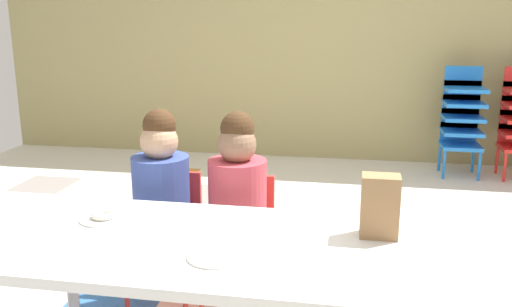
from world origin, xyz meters
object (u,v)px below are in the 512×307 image
at_px(seated_child_middle_seat, 238,193).
at_px(paper_plate_near_edge, 104,219).
at_px(craft_table, 240,256).
at_px(paper_bag_brown, 380,206).
at_px(kid_chair_blue_stack, 462,115).
at_px(paper_plate_center_table, 215,256).
at_px(seated_child_near_camera, 162,189).
at_px(donut_powdered_on_plate, 104,214).

height_order(seated_child_middle_seat, paper_plate_near_edge, seated_child_middle_seat).
distance_m(craft_table, paper_bag_brown, 0.51).
relative_size(seated_child_middle_seat, kid_chair_blue_stack, 1.00).
xyz_separation_m(craft_table, paper_plate_center_table, (-0.05, -0.13, 0.05)).
height_order(craft_table, paper_plate_center_table, paper_plate_center_table).
distance_m(seated_child_middle_seat, paper_bag_brown, 0.76).
xyz_separation_m(seated_child_near_camera, paper_plate_near_edge, (-0.06, -0.47, 0.03)).
bearing_deg(paper_bag_brown, kid_chair_blue_stack, 74.80).
xyz_separation_m(craft_table, paper_plate_near_edge, (-0.55, 0.12, 0.05)).
relative_size(craft_table, paper_bag_brown, 8.08).
bearing_deg(paper_plate_center_table, paper_bag_brown, 27.74).
bearing_deg(craft_table, donut_powdered_on_plate, 167.42).
height_order(seated_child_near_camera, donut_powdered_on_plate, seated_child_near_camera).
xyz_separation_m(seated_child_middle_seat, paper_bag_brown, (0.60, -0.45, 0.13)).
height_order(seated_child_middle_seat, paper_plate_center_table, seated_child_middle_seat).
bearing_deg(paper_plate_center_table, paper_plate_near_edge, 153.07).
bearing_deg(paper_plate_near_edge, seated_child_near_camera, 82.70).
bearing_deg(kid_chair_blue_stack, craft_table, -112.22).
distance_m(paper_bag_brown, donut_powdered_on_plate, 1.01).
bearing_deg(paper_bag_brown, paper_plate_center_table, -152.26).
xyz_separation_m(paper_bag_brown, paper_plate_center_table, (-0.52, -0.27, -0.11)).
relative_size(seated_child_near_camera, paper_plate_center_table, 5.10).
bearing_deg(kid_chair_blue_stack, seated_child_middle_seat, -119.16).
relative_size(seated_child_near_camera, paper_plate_near_edge, 5.10).
height_order(seated_child_middle_seat, kid_chair_blue_stack, seated_child_middle_seat).
bearing_deg(kid_chair_blue_stack, seated_child_near_camera, -124.99).
xyz_separation_m(paper_plate_near_edge, paper_plate_center_table, (0.50, -0.25, 0.00)).
relative_size(kid_chair_blue_stack, paper_bag_brown, 4.18).
xyz_separation_m(kid_chair_blue_stack, paper_bag_brown, (-0.80, -2.95, 0.17)).
relative_size(craft_table, paper_plate_near_edge, 9.88).
xyz_separation_m(seated_child_middle_seat, kid_chair_blue_stack, (1.40, 2.50, -0.04)).
distance_m(paper_plate_near_edge, paper_plate_center_table, 0.56).
height_order(seated_child_near_camera, paper_plate_near_edge, seated_child_near_camera).
xyz_separation_m(seated_child_near_camera, paper_plate_center_table, (0.44, -0.72, 0.03)).
distance_m(paper_plate_near_edge, donut_powdered_on_plate, 0.02).
xyz_separation_m(craft_table, kid_chair_blue_stack, (1.26, 3.09, -0.01)).
bearing_deg(seated_child_near_camera, kid_chair_blue_stack, 55.01).
xyz_separation_m(kid_chair_blue_stack, donut_powdered_on_plate, (-1.81, -2.97, 0.08)).
bearing_deg(donut_powdered_on_plate, paper_plate_near_edge, 0.00).
height_order(seated_child_near_camera, paper_plate_center_table, seated_child_near_camera).
height_order(craft_table, paper_plate_near_edge, paper_plate_near_edge).
bearing_deg(seated_child_near_camera, paper_bag_brown, -25.20).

